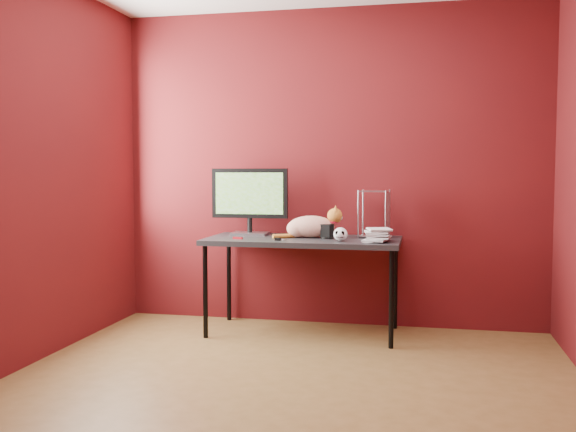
% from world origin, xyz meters
% --- Properties ---
extents(room, '(3.52, 3.52, 2.61)m').
position_xyz_m(room, '(0.00, 0.00, 1.45)').
color(room, brown).
rests_on(room, ground).
extents(desk, '(1.50, 0.70, 0.75)m').
position_xyz_m(desk, '(-0.15, 1.37, 0.70)').
color(desk, black).
rests_on(desk, ground).
extents(monitor, '(0.63, 0.21, 0.54)m').
position_xyz_m(monitor, '(-0.62, 1.51, 1.05)').
color(monitor, '#A5A4A9').
rests_on(monitor, desk).
extents(cat, '(0.53, 0.27, 0.26)m').
position_xyz_m(cat, '(-0.09, 1.42, 0.84)').
color(cat, '#C25029').
rests_on(cat, desk).
extents(skull_mug, '(0.11, 0.11, 0.10)m').
position_xyz_m(skull_mug, '(0.16, 1.20, 0.80)').
color(skull_mug, white).
rests_on(skull_mug, desk).
extents(speaker, '(0.10, 0.10, 0.11)m').
position_xyz_m(speaker, '(0.04, 1.37, 0.80)').
color(speaker, black).
rests_on(speaker, desk).
extents(book_stack, '(0.21, 0.26, 1.11)m').
position_xyz_m(book_stack, '(0.35, 1.25, 1.31)').
color(book_stack, beige).
rests_on(book_stack, desk).
extents(wire_rack, '(0.23, 0.20, 0.37)m').
position_xyz_m(wire_rack, '(0.38, 1.55, 0.94)').
color(wire_rack, '#A5A4A9').
rests_on(wire_rack, desk).
extents(pocket_knife, '(0.08, 0.04, 0.02)m').
position_xyz_m(pocket_knife, '(-0.63, 1.19, 0.76)').
color(pocket_knife, '#9F0C14').
rests_on(pocket_knife, desk).
extents(black_gadget, '(0.05, 0.03, 0.02)m').
position_xyz_m(black_gadget, '(-0.30, 1.15, 0.76)').
color(black_gadget, black).
rests_on(black_gadget, desk).
extents(washer, '(0.04, 0.04, 0.00)m').
position_xyz_m(washer, '(-0.27, 1.23, 0.75)').
color(washer, '#A5A4A9').
rests_on(washer, desk).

